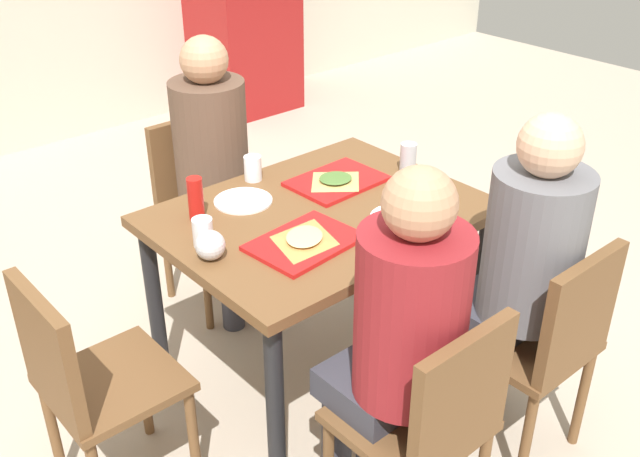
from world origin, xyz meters
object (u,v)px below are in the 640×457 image
(paper_plate_center, at_px, (243,201))
(pizza_slice_a, at_px, (304,238))
(paper_plate_near_edge, at_px, (400,218))
(main_table, at_px, (320,234))
(chair_near_left, at_px, (431,421))
(plastic_cup_a, at_px, (253,168))
(chair_left_end, at_px, (86,379))
(chair_near_right, at_px, (546,339))
(person_in_red, at_px, (400,330))
(person_in_brown_jacket, at_px, (521,260))
(soda_can, at_px, (408,158))
(foil_bundle, at_px, (210,245))
(person_far_side, at_px, (216,158))
(tray_red_far, at_px, (337,181))
(plastic_cup_c, at_px, (203,232))
(plastic_cup_b, at_px, (400,234))
(pizza_slice_b, at_px, (336,180))
(condiment_bottle, at_px, (196,199))
(chair_far_side, at_px, (203,198))
(tray_red_near, at_px, (305,242))

(paper_plate_center, relative_size, pizza_slice_a, 0.78)
(paper_plate_near_edge, bearing_deg, paper_plate_center, 125.71)
(main_table, relative_size, pizza_slice_a, 4.11)
(chair_near_left, xyz_separation_m, plastic_cup_a, (0.26, 1.19, 0.31))
(chair_near_left, bearing_deg, chair_left_end, 129.28)
(chair_near_right, bearing_deg, plastic_cup_a, 104.90)
(person_in_red, bearing_deg, paper_plate_center, 82.86)
(person_in_brown_jacket, height_order, paper_plate_near_edge, person_in_brown_jacket)
(soda_can, xyz_separation_m, foil_bundle, (-0.98, -0.04, -0.01))
(person_far_side, relative_size, paper_plate_near_edge, 5.80)
(paper_plate_center, relative_size, soda_can, 1.80)
(main_table, height_order, tray_red_far, tray_red_far)
(plastic_cup_a, distance_m, plastic_cup_c, 0.53)
(chair_near_left, xyz_separation_m, foil_bundle, (-0.20, 0.80, 0.31))
(plastic_cup_a, bearing_deg, plastic_cup_b, -85.57)
(chair_near_right, bearing_deg, pizza_slice_b, 96.40)
(pizza_slice_b, height_order, foil_bundle, foil_bundle)
(condiment_bottle, bearing_deg, chair_far_side, 57.09)
(chair_near_left, height_order, chair_far_side, same)
(chair_near_left, height_order, person_in_brown_jacket, person_in_brown_jacket)
(chair_left_end, distance_m, person_in_brown_jacket, 1.45)
(paper_plate_center, xyz_separation_m, plastic_cup_a, (0.14, 0.13, 0.05))
(chair_left_end, relative_size, pizza_slice_a, 3.08)
(chair_near_left, distance_m, soda_can, 1.19)
(main_table, height_order, person_far_side, person_far_side)
(plastic_cup_b, height_order, soda_can, soda_can)
(chair_far_side, relative_size, plastic_cup_c, 8.66)
(soda_can, bearing_deg, paper_plate_near_edge, -140.38)
(chair_near_left, bearing_deg, plastic_cup_a, 77.72)
(foil_bundle, bearing_deg, chair_near_left, -75.81)
(chair_far_side, xyz_separation_m, plastic_cup_b, (0.03, -1.19, 0.31))
(chair_far_side, distance_m, plastic_cup_a, 0.55)
(chair_far_side, xyz_separation_m, tray_red_far, (0.20, -0.69, 0.27))
(chair_near_right, bearing_deg, pizza_slice_a, 126.43)
(plastic_cup_a, height_order, soda_can, soda_can)
(person_in_red, bearing_deg, person_in_brown_jacket, 0.00)
(chair_near_right, bearing_deg, tray_red_near, 126.32)
(plastic_cup_b, bearing_deg, person_far_side, 91.57)
(chair_left_end, height_order, condiment_bottle, condiment_bottle)
(person_in_red, relative_size, person_in_brown_jacket, 1.00)
(chair_near_left, relative_size, person_in_red, 0.68)
(plastic_cup_c, height_order, condiment_bottle, condiment_bottle)
(pizza_slice_a, bearing_deg, plastic_cup_a, 71.65)
(pizza_slice_a, relative_size, plastic_cup_c, 2.82)
(chair_near_left, height_order, condiment_bottle, condiment_bottle)
(chair_far_side, relative_size, paper_plate_near_edge, 3.94)
(pizza_slice_b, bearing_deg, pizza_slice_a, -144.83)
(chair_left_end, bearing_deg, soda_can, 0.86)
(tray_red_far, distance_m, paper_plate_near_edge, 0.37)
(plastic_cup_c, relative_size, soda_can, 0.82)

